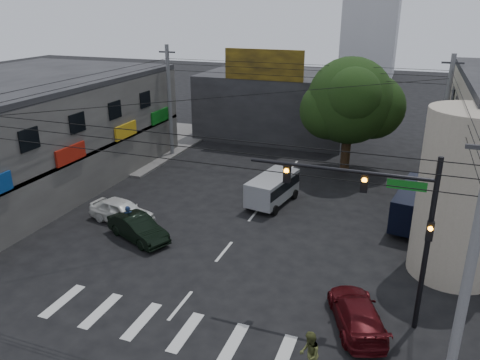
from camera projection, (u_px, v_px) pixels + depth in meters
The scene contains 18 objects.
ground at pixel (209, 271), 22.80m from camera, with size 160.00×160.00×0.00m, color black.
sidewalk_far_left at pixel (112, 140), 44.41m from camera, with size 16.00×16.00×0.15m, color #514F4C.
building_left at pixel (7, 137), 32.67m from camera, with size 14.00×24.00×7.00m, color #464441.
corner_column at pixel (463, 196), 21.33m from camera, with size 4.00×4.00×8.00m, color gray.
building_far at pixel (278, 104), 45.85m from camera, with size 14.00×10.00×6.00m, color #232326.
billboard at pixel (264, 65), 40.03m from camera, with size 7.00×0.30×2.60m, color olive.
street_tree at pixel (350, 101), 34.48m from camera, with size 6.40×6.40×8.70m.
traffic_gantry at pixel (384, 212), 17.67m from camera, with size 7.10×0.35×7.20m.
utility_pole_near_right at pixel (468, 278), 13.82m from camera, with size 0.32×0.32×9.20m, color #59595B.
utility_pole_far_left at pixel (170, 102), 38.62m from camera, with size 0.32×0.32×9.20m, color #59595B.
utility_pole_far_right at pixel (443, 123), 31.80m from camera, with size 0.32×0.32×9.20m, color #59595B.
dark_sedan at pixel (138, 228), 25.63m from camera, with size 4.32×2.96×1.35m, color black.
white_compact at pixel (122, 211), 27.69m from camera, with size 4.34×2.29×1.41m, color silver.
maroon_sedan at pixel (357, 313), 18.68m from camera, with size 3.14×4.59×1.24m, color #42090D.
silver_minivan at pixel (273, 190), 30.12m from camera, with size 2.57×4.64×1.89m, color #ACAEB4, non-canonical shape.
navy_van at pixel (418, 207), 27.26m from camera, with size 2.98×5.87×2.24m, color black, non-canonical shape.
traffic_officer at pixel (129, 220), 26.20m from camera, with size 0.72×0.71×1.67m, color #132243.
pedestrian_olive at pixel (309, 354), 16.14m from camera, with size 0.83×0.97×1.73m, color #464B22.
Camera 1 is at (8.30, -18.00, 12.21)m, focal length 35.00 mm.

